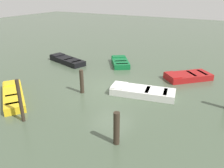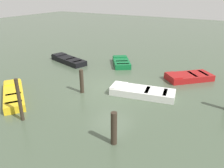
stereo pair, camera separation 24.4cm
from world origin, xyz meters
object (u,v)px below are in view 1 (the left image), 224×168
object	(u,v)px
rowboat_green	(120,62)
rowboat_white	(142,92)
mooring_piling_near_right	(20,101)
rowboat_black	(67,60)
rowboat_yellow	(13,95)
rowboat_red	(188,76)
mooring_piling_mid_left	(117,128)
mooring_piling_far_left	(82,82)

from	to	relation	value
rowboat_green	rowboat_white	xyz separation A→B (m)	(3.71, -4.50, -0.00)
rowboat_white	mooring_piling_near_right	distance (m)	6.57
rowboat_black	rowboat_white	distance (m)	8.41
rowboat_white	rowboat_yellow	bearing A→B (deg)	21.99
rowboat_green	rowboat_yellow	world-z (taller)	same
rowboat_green	mooring_piling_near_right	size ratio (longest dim) A/B	1.37
rowboat_green	rowboat_red	world-z (taller)	same
rowboat_red	mooring_piling_mid_left	size ratio (longest dim) A/B	2.24
mooring_piling_near_right	rowboat_green	bearing A→B (deg)	89.53
rowboat_yellow	rowboat_red	bearing A→B (deg)	-98.78
rowboat_green	rowboat_black	xyz separation A→B (m)	(-4.19, -1.63, -0.00)
rowboat_black	rowboat_yellow	distance (m)	7.06
rowboat_green	rowboat_red	distance (m)	5.54
rowboat_black	rowboat_green	bearing A→B (deg)	-142.69
mooring_piling_far_left	rowboat_yellow	bearing A→B (deg)	-138.55
mooring_piling_mid_left	mooring_piling_far_left	xyz separation A→B (m)	(-4.03, 3.28, 0.01)
rowboat_white	mooring_piling_near_right	xyz separation A→B (m)	(-3.79, -5.30, 0.83)
rowboat_black	mooring_piling_mid_left	world-z (taller)	mooring_piling_mid_left
mooring_piling_near_right	rowboat_red	bearing A→B (deg)	58.63
rowboat_green	rowboat_yellow	size ratio (longest dim) A/B	0.78
rowboat_black	mooring_piling_near_right	bearing A→B (deg)	132.77
rowboat_green	mooring_piling_mid_left	size ratio (longest dim) A/B	2.02
rowboat_green	rowboat_red	xyz separation A→B (m)	(5.51, -0.64, -0.00)
rowboat_black	mooring_piling_far_left	xyz separation A→B (m)	(4.67, -4.29, 0.50)
mooring_piling_far_left	rowboat_white	bearing A→B (deg)	23.58
rowboat_green	mooring_piling_far_left	xyz separation A→B (m)	(0.48, -5.91, 0.50)
rowboat_white	mooring_piling_mid_left	xyz separation A→B (m)	(0.79, -4.69, 0.49)
rowboat_black	rowboat_red	bearing A→B (deg)	-158.10
mooring_piling_near_right	mooring_piling_mid_left	size ratio (longest dim) A/B	1.48
rowboat_yellow	mooring_piling_mid_left	world-z (taller)	mooring_piling_mid_left
rowboat_green	mooring_piling_near_right	distance (m)	9.84
rowboat_red	rowboat_black	distance (m)	9.75
rowboat_green	rowboat_red	bearing A→B (deg)	-131.17
rowboat_yellow	rowboat_white	bearing A→B (deg)	-110.54
rowboat_yellow	mooring_piling_far_left	world-z (taller)	mooring_piling_far_left
rowboat_black	rowboat_white	xyz separation A→B (m)	(7.90, -2.88, -0.00)
mooring_piling_mid_left	mooring_piling_far_left	distance (m)	5.19
mooring_piling_mid_left	rowboat_red	bearing A→B (deg)	83.30
rowboat_black	mooring_piling_mid_left	xyz separation A→B (m)	(8.69, -7.57, 0.49)
rowboat_green	mooring_piling_mid_left	world-z (taller)	mooring_piling_mid_left
mooring_piling_near_right	rowboat_black	bearing A→B (deg)	116.67
rowboat_white	mooring_piling_far_left	world-z (taller)	mooring_piling_far_left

